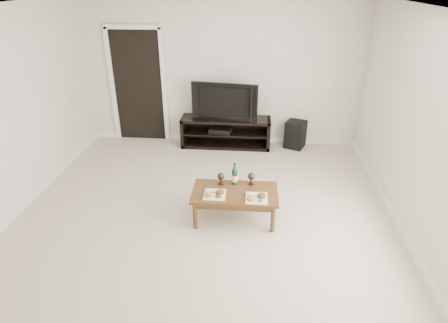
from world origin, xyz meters
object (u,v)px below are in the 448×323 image
subwoofer (295,134)px  coffee_table (235,205)px  media_console (226,132)px  television (226,100)px

subwoofer → coffee_table: size_ratio=0.46×
media_console → subwoofer: (1.29, 0.07, -0.02)m
subwoofer → coffee_table: subwoofer is taller
television → media_console: bearing=-172.3°
television → coffee_table: bearing=-74.8°
media_console → coffee_table: 2.37m
media_console → subwoofer: bearing=2.9°
television → subwoofer: size_ratio=2.36×
television → coffee_table: (0.31, -2.35, -0.68)m
coffee_table → television: bearing=97.5°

